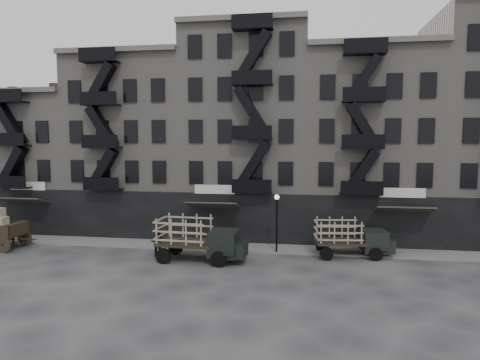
# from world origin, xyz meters

# --- Properties ---
(ground) EXTENTS (140.00, 140.00, 0.00)m
(ground) POSITION_xyz_m (0.00, 0.00, 0.00)
(ground) COLOR #38383A
(ground) RESTS_ON ground
(sidewalk) EXTENTS (55.00, 2.50, 0.15)m
(sidewalk) POSITION_xyz_m (0.00, 3.75, 0.07)
(sidewalk) COLOR slate
(sidewalk) RESTS_ON ground
(building_west) EXTENTS (10.00, 11.35, 13.20)m
(building_west) POSITION_xyz_m (-20.00, 9.83, 6.00)
(building_west) COLOR gray
(building_west) RESTS_ON ground
(building_midwest) EXTENTS (10.00, 11.35, 16.20)m
(building_midwest) POSITION_xyz_m (-10.00, 9.83, 7.50)
(building_midwest) COLOR gray
(building_midwest) RESTS_ON ground
(building_center) EXTENTS (10.00, 11.35, 18.20)m
(building_center) POSITION_xyz_m (-0.00, 9.82, 8.50)
(building_center) COLOR gray
(building_center) RESTS_ON ground
(building_mideast) EXTENTS (10.00, 11.35, 16.20)m
(building_mideast) POSITION_xyz_m (10.00, 9.83, 7.50)
(building_mideast) COLOR gray
(building_mideast) RESTS_ON ground
(lamp_post) EXTENTS (0.36, 0.36, 4.28)m
(lamp_post) POSITION_xyz_m (3.00, 2.60, 2.78)
(lamp_post) COLOR black
(lamp_post) RESTS_ON ground
(stake_truck_west) EXTENTS (6.12, 2.80, 3.01)m
(stake_truck_west) POSITION_xyz_m (-2.06, -0.01, 1.72)
(stake_truck_west) COLOR black
(stake_truck_west) RESTS_ON ground
(stake_truck_east) EXTENTS (5.48, 2.70, 2.66)m
(stake_truck_east) POSITION_xyz_m (8.20, 2.62, 1.52)
(stake_truck_east) COLOR black
(stake_truck_east) RESTS_ON ground
(pedestrian_west) EXTENTS (0.87, 0.78, 1.99)m
(pedestrian_west) POSITION_xyz_m (-17.59, 2.00, 1.00)
(pedestrian_west) COLOR black
(pedestrian_west) RESTS_ON ground
(pedestrian_mid) EXTENTS (1.01, 0.81, 2.02)m
(pedestrian_mid) POSITION_xyz_m (-5.20, 0.66, 1.01)
(pedestrian_mid) COLOR black
(pedestrian_mid) RESTS_ON ground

